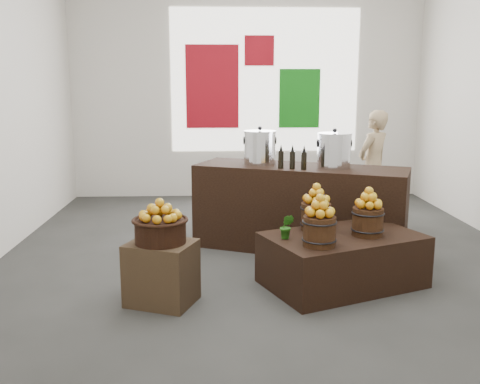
{
  "coord_description": "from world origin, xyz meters",
  "views": [
    {
      "loc": [
        -0.55,
        -5.82,
        1.92
      ],
      "look_at": [
        -0.3,
        -0.4,
        0.84
      ],
      "focal_mm": 40.0,
      "sensor_mm": 36.0,
      "label": 1
    }
  ],
  "objects_px": {
    "crate": "(162,273)",
    "stock_pot_center": "(334,151)",
    "display_table": "(343,260)",
    "shopper": "(373,165)",
    "stock_pot_left": "(260,148)",
    "wicker_basket": "(160,231)",
    "counter": "(299,208)"
  },
  "relations": [
    {
      "from": "crate",
      "to": "display_table",
      "type": "xyz_separation_m",
      "value": [
        1.72,
        0.37,
        -0.03
      ]
    },
    {
      "from": "display_table",
      "to": "stock_pot_left",
      "type": "bearing_deg",
      "value": 94.33
    },
    {
      "from": "display_table",
      "to": "stock_pot_center",
      "type": "xyz_separation_m",
      "value": [
        0.11,
        1.05,
        0.93
      ]
    },
    {
      "from": "display_table",
      "to": "stock_pot_left",
      "type": "relative_size",
      "value": 3.88
    },
    {
      "from": "crate",
      "to": "stock_pot_center",
      "type": "xyz_separation_m",
      "value": [
        1.83,
        1.42,
        0.9
      ]
    },
    {
      "from": "crate",
      "to": "display_table",
      "type": "relative_size",
      "value": 0.38
    },
    {
      "from": "display_table",
      "to": "counter",
      "type": "relative_size",
      "value": 0.6
    },
    {
      "from": "wicker_basket",
      "to": "stock_pot_center",
      "type": "distance_m",
      "value": 2.37
    },
    {
      "from": "crate",
      "to": "wicker_basket",
      "type": "relative_size",
      "value": 1.25
    },
    {
      "from": "crate",
      "to": "stock_pot_center",
      "type": "bearing_deg",
      "value": 37.76
    },
    {
      "from": "wicker_basket",
      "to": "counter",
      "type": "distance_m",
      "value": 2.16
    },
    {
      "from": "display_table",
      "to": "shopper",
      "type": "relative_size",
      "value": 0.92
    },
    {
      "from": "wicker_basket",
      "to": "stock_pot_center",
      "type": "relative_size",
      "value": 1.19
    },
    {
      "from": "stock_pot_left",
      "to": "stock_pot_center",
      "type": "relative_size",
      "value": 1.0
    },
    {
      "from": "shopper",
      "to": "counter",
      "type": "bearing_deg",
      "value": 7.58
    },
    {
      "from": "wicker_basket",
      "to": "stock_pot_left",
      "type": "height_order",
      "value": "stock_pot_left"
    },
    {
      "from": "wicker_basket",
      "to": "stock_pot_left",
      "type": "xyz_separation_m",
      "value": [
        1.01,
        1.76,
        0.52
      ]
    },
    {
      "from": "crate",
      "to": "stock_pot_left",
      "type": "xyz_separation_m",
      "value": [
        1.01,
        1.76,
        0.9
      ]
    },
    {
      "from": "wicker_basket",
      "to": "shopper",
      "type": "bearing_deg",
      "value": 47.18
    },
    {
      "from": "display_table",
      "to": "stock_pot_left",
      "type": "height_order",
      "value": "stock_pot_left"
    },
    {
      "from": "wicker_basket",
      "to": "counter",
      "type": "height_order",
      "value": "counter"
    },
    {
      "from": "stock_pot_left",
      "to": "crate",
      "type": "bearing_deg",
      "value": -119.92
    },
    {
      "from": "crate",
      "to": "shopper",
      "type": "distance_m",
      "value": 4.08
    },
    {
      "from": "crate",
      "to": "shopper",
      "type": "relative_size",
      "value": 0.36
    },
    {
      "from": "stock_pot_left",
      "to": "shopper",
      "type": "relative_size",
      "value": 0.24
    },
    {
      "from": "crate",
      "to": "counter",
      "type": "height_order",
      "value": "counter"
    },
    {
      "from": "counter",
      "to": "shopper",
      "type": "relative_size",
      "value": 1.54
    },
    {
      "from": "crate",
      "to": "stock_pot_center",
      "type": "distance_m",
      "value": 2.49
    },
    {
      "from": "stock_pot_left",
      "to": "display_table",
      "type": "bearing_deg",
      "value": -63.18
    },
    {
      "from": "stock_pot_left",
      "to": "wicker_basket",
      "type": "bearing_deg",
      "value": -119.92
    },
    {
      "from": "display_table",
      "to": "shopper",
      "type": "distance_m",
      "value": 2.85
    },
    {
      "from": "counter",
      "to": "stock_pot_left",
      "type": "relative_size",
      "value": 6.47
    }
  ]
}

